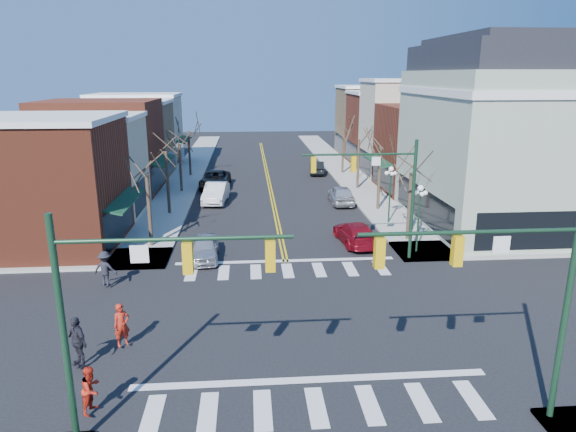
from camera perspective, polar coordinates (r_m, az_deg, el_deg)
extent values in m
plane|color=black|center=(23.58, 1.16, -11.62)|extent=(160.00, 160.00, 0.00)
cube|color=#9E9B93|center=(42.77, -13.29, 0.60)|extent=(3.50, 70.00, 0.15)
cube|color=#9E9B93|center=(43.63, 10.05, 1.07)|extent=(3.50, 70.00, 0.15)
cube|color=maroon|center=(35.91, -26.34, 3.03)|extent=(10.00, 8.50, 8.00)
cube|color=#BBB49A|center=(43.12, -22.62, 4.95)|extent=(10.00, 7.00, 7.50)
cube|color=maroon|center=(50.62, -19.97, 7.18)|extent=(10.00, 9.00, 8.50)
cube|color=#917550|center=(58.60, -17.87, 8.02)|extent=(10.00, 7.50, 7.80)
cube|color=#BBB49A|center=(66.10, -16.38, 9.08)|extent=(10.00, 8.00, 8.20)
cube|color=maroon|center=(50.31, 16.16, 7.16)|extent=(10.00, 8.50, 8.00)
cube|color=#BBB49A|center=(57.46, 13.54, 9.31)|extent=(10.00, 7.00, 10.00)
cube|color=maroon|center=(64.67, 11.47, 9.40)|extent=(10.00, 8.00, 8.50)
cube|color=#917550|center=(72.34, 9.75, 10.29)|extent=(10.00, 8.00, 9.00)
cube|color=#9DAA93|center=(40.33, 23.19, 6.76)|extent=(12.00, 14.00, 11.00)
cube|color=white|center=(40.00, 23.83, 12.56)|extent=(12.25, 14.25, 0.50)
cube|color=black|center=(40.00, 24.19, 15.84)|extent=(11.40, 13.40, 1.80)
cube|color=black|center=(40.05, 24.37, 17.40)|extent=(9.80, 11.80, 0.60)
cylinder|color=#14331E|center=(16.15, -23.64, -12.16)|extent=(0.20, 0.20, 7.20)
cylinder|color=#14331E|center=(14.31, -12.48, -2.54)|extent=(6.50, 0.12, 0.12)
cube|color=gold|center=(14.45, -11.07, -4.60)|extent=(0.28, 0.28, 0.90)
cube|color=gold|center=(14.36, -1.99, -4.43)|extent=(0.28, 0.28, 0.90)
cylinder|color=#14331E|center=(17.98, 28.40, -9.90)|extent=(0.20, 0.20, 7.20)
cylinder|color=#14331E|center=(15.49, 19.57, -1.70)|extent=(6.50, 0.12, 0.12)
cube|color=gold|center=(15.53, 18.29, -3.68)|extent=(0.28, 0.28, 0.90)
cube|color=gold|center=(14.81, 10.11, -4.05)|extent=(0.28, 0.28, 0.90)
cylinder|color=#14331E|center=(30.69, 13.69, 1.57)|extent=(0.20, 0.20, 7.20)
cylinder|color=#14331E|center=(29.30, 7.94, 6.80)|extent=(6.50, 0.12, 0.12)
cube|color=gold|center=(29.32, 7.28, 5.74)|extent=(0.28, 0.28, 0.90)
cube|color=gold|center=(28.94, 2.84, 5.72)|extent=(0.28, 0.28, 0.90)
cylinder|color=#14331E|center=(32.35, 14.27, -0.70)|extent=(0.12, 0.12, 4.00)
sphere|color=white|center=(31.84, 14.52, 3.02)|extent=(0.36, 0.36, 0.36)
cylinder|color=#14331E|center=(38.35, 11.22, 1.99)|extent=(0.12, 0.12, 4.00)
sphere|color=white|center=(37.92, 11.39, 5.15)|extent=(0.36, 0.36, 0.36)
cylinder|color=#382B21|center=(33.56, -15.16, 0.49)|extent=(0.24, 0.24, 4.76)
cylinder|color=#382B21|center=(41.21, -13.22, 3.54)|extent=(0.24, 0.24, 5.04)
cylinder|color=#382B21|center=(49.03, -11.86, 5.19)|extent=(0.24, 0.24, 4.55)
cylinder|color=#382B21|center=(56.85, -10.89, 6.80)|extent=(0.24, 0.24, 4.90)
cylinder|color=#382B21|center=(34.62, 13.32, 0.95)|extent=(0.24, 0.24, 4.62)
cylinder|color=#382B21|center=(42.05, 10.08, 4.05)|extent=(0.24, 0.24, 5.18)
cylinder|color=#382B21|center=(49.73, 7.80, 5.68)|extent=(0.24, 0.24, 4.83)
cylinder|color=#382B21|center=(57.46, 6.12, 7.11)|extent=(0.24, 0.24, 4.97)
imported|color=#B7B8BC|center=(31.18, -9.26, -3.52)|extent=(1.78, 4.16, 1.40)
imported|color=white|center=(44.89, -8.01, 2.57)|extent=(2.25, 5.26, 1.69)
imported|color=black|center=(50.92, -8.09, 4.05)|extent=(2.99, 5.90, 1.60)
imported|color=maroon|center=(33.84, 7.49, -1.90)|extent=(2.47, 5.11, 1.43)
imported|color=silver|center=(44.18, 5.90, 2.38)|extent=(1.90, 4.69, 1.60)
imported|color=black|center=(57.45, 3.22, 5.39)|extent=(1.97, 4.49, 1.43)
imported|color=#AC2112|center=(22.03, -17.99, -11.44)|extent=(0.78, 0.72, 1.80)
imported|color=red|center=(18.53, -21.01, -17.52)|extent=(0.82, 0.93, 1.61)
imported|color=black|center=(21.21, -22.38, -12.73)|extent=(1.16, 1.14, 1.96)
imported|color=black|center=(28.18, -19.64, -5.53)|extent=(1.30, 0.88, 1.86)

